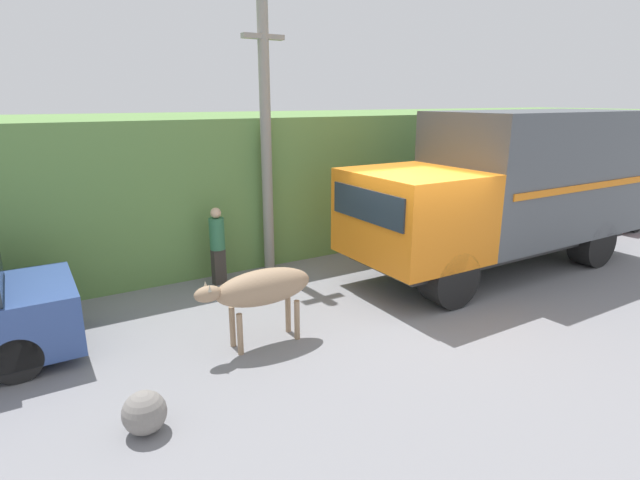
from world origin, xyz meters
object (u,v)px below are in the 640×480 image
object	(u,v)px
brown_cow	(262,289)
pedestrian_on_hill	(217,242)
hatchback_car	(634,201)
roadside_rock	(144,413)
cargo_truck	(512,186)
utility_pole	(266,139)

from	to	relation	value
brown_cow	pedestrian_on_hill	bearing A→B (deg)	79.71
hatchback_car	pedestrian_on_hill	world-z (taller)	pedestrian_on_hill
roadside_rock	hatchback_car	bearing A→B (deg)	9.80
cargo_truck	hatchback_car	bearing A→B (deg)	4.66
brown_cow	pedestrian_on_hill	distance (m)	2.94
roadside_rock	brown_cow	bearing A→B (deg)	31.64
cargo_truck	pedestrian_on_hill	size ratio (longest dim) A/B	4.51
pedestrian_on_hill	cargo_truck	bearing A→B (deg)	150.96
utility_pole	roadside_rock	distance (m)	6.45
brown_cow	roadside_rock	xyz separation A→B (m)	(-2.12, -1.31, -0.67)
cargo_truck	utility_pole	xyz separation A→B (m)	(-4.77, 2.65, 1.04)
cargo_truck	roadside_rock	size ratio (longest dim) A/B	14.39
utility_pole	roadside_rock	size ratio (longest dim) A/B	11.02
brown_cow	roadside_rock	distance (m)	2.58
cargo_truck	utility_pole	distance (m)	5.55
hatchback_car	pedestrian_on_hill	size ratio (longest dim) A/B	2.30
hatchback_car	utility_pole	distance (m)	12.18
cargo_truck	brown_cow	xyz separation A→B (m)	(-6.41, -0.53, -0.97)
roadside_rock	cargo_truck	bearing A→B (deg)	12.18
cargo_truck	brown_cow	bearing A→B (deg)	-177.45
cargo_truck	brown_cow	world-z (taller)	cargo_truck
cargo_truck	roadside_rock	xyz separation A→B (m)	(-8.53, -1.84, -1.65)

